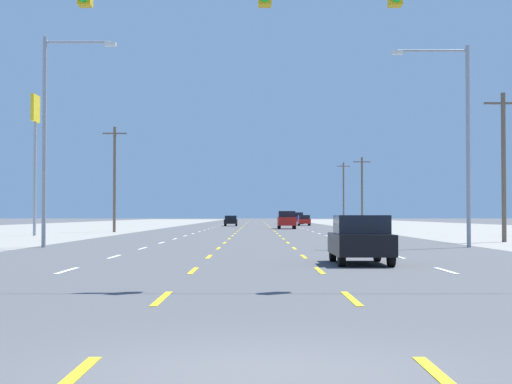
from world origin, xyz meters
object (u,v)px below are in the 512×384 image
suv_inner_right_near (285,220)px  hatchback_far_right_midfar (302,220)px  suv_far_right_far (295,218)px  hatchback_inner_right_nearest (358,239)px  pole_sign_left_row_1 (33,131)px  sedan_inner_left_mid (229,221)px  streetlight_left_row_0 (49,127)px  streetlight_right_row_0 (458,131)px

suv_inner_right_near → hatchback_far_right_midfar: 26.86m
suv_inner_right_near → suv_far_right_far: same height
hatchback_inner_right_nearest → pole_sign_left_row_1: bearing=119.4°
sedan_inner_left_mid → suv_far_right_far: (10.50, 24.31, 0.27)m
suv_inner_right_near → hatchback_inner_right_nearest: bearing=-90.1°
suv_inner_right_near → pole_sign_left_row_1: (-20.05, -29.63, 6.84)m
hatchback_far_right_midfar → streetlight_left_row_0: streetlight_left_row_0 is taller
hatchback_inner_right_nearest → streetlight_left_row_0: 19.25m
suv_far_right_far → streetlight_right_row_0: bearing=-88.4°
hatchback_inner_right_nearest → suv_far_right_far: bearing=88.1°
hatchback_far_right_midfar → streetlight_right_row_0: 78.66m
hatchback_inner_right_nearest → pole_sign_left_row_1: 41.22m
hatchback_inner_right_nearest → hatchback_far_right_midfar: size_ratio=1.00×
suv_inner_right_near → suv_far_right_far: 47.22m
hatchback_inner_right_nearest → sedan_inner_left_mid: bearing=94.4°
streetlight_left_row_0 → hatchback_far_right_midfar: bearing=77.9°
hatchback_inner_right_nearest → suv_far_right_far: 112.16m
suv_far_right_far → pole_sign_left_row_1: 80.57m
hatchback_far_right_midfar → pole_sign_left_row_1: 61.41m
suv_inner_right_near → pole_sign_left_row_1: size_ratio=0.46×
suv_inner_right_near → streetlight_right_row_0: size_ratio=0.51×
sedan_inner_left_mid → streetlight_right_row_0: streetlight_right_row_0 is taller
pole_sign_left_row_1 → sedan_inner_left_mid: bearing=75.9°
sedan_inner_left_mid → streetlight_right_row_0: bearing=-79.9°
suv_inner_right_near → suv_far_right_far: (3.57, 47.09, 0.00)m
hatchback_inner_right_nearest → sedan_inner_left_mid: hatchback_inner_right_nearest is taller
suv_inner_right_near → streetlight_left_row_0: streetlight_left_row_0 is taller
streetlight_right_row_0 → sedan_inner_left_mid: bearing=100.1°
hatchback_far_right_midfar → streetlight_right_row_0: (2.87, -78.46, 4.79)m
sedan_inner_left_mid → hatchback_far_right_midfar: size_ratio=1.15×
pole_sign_left_row_1 → streetlight_left_row_0: 23.32m
hatchback_inner_right_nearest → streetlight_left_row_0: (-13.12, 13.17, 4.97)m
suv_inner_right_near → streetlight_right_row_0: streetlight_right_row_0 is taller
suv_inner_right_near → hatchback_far_right_midfar: size_ratio=1.26×
streetlight_left_row_0 → streetlight_right_row_0: 19.63m
hatchback_inner_right_nearest → hatchback_far_right_midfar: same height
pole_sign_left_row_1 → streetlight_right_row_0: size_ratio=1.09×
streetlight_left_row_0 → sedan_inner_left_mid: bearing=85.2°
pole_sign_left_row_1 → suv_far_right_far: bearing=72.9°
sedan_inner_left_mid → suv_far_right_far: bearing=66.6°
sedan_inner_left_mid → pole_sign_left_row_1: pole_sign_left_row_1 is taller
hatchback_inner_right_nearest → streetlight_left_row_0: bearing=134.9°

